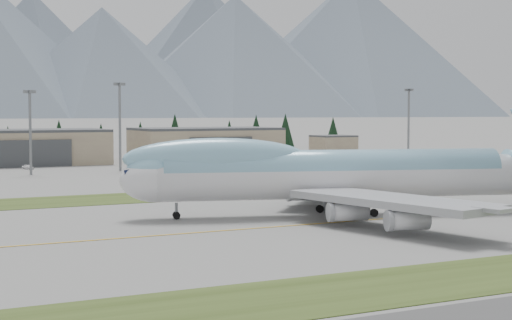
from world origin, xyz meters
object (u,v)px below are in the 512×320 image
service_vehicle_a (28,169)px  service_vehicle_b (178,166)px  boeing_747_freighter (336,173)px  hangar_center (26,147)px  hangar_right (206,143)px  service_vehicle_c (234,163)px

service_vehicle_a → service_vehicle_b: 43.03m
boeing_747_freighter → hangar_center: boeing_747_freighter is taller
hangar_right → service_vehicle_a: hangar_right is taller
hangar_right → service_vehicle_b: hangar_right is taller
service_vehicle_b → boeing_747_freighter: bearing=-174.7°
boeing_747_freighter → service_vehicle_a: 124.81m
hangar_center → boeing_747_freighter: bearing=-81.1°
service_vehicle_c → boeing_747_freighter: bearing=-109.6°
hangar_center → hangar_right: size_ratio=1.00×
boeing_747_freighter → hangar_right: boeing_747_freighter is taller
hangar_right → boeing_747_freighter: bearing=-104.8°
hangar_center → service_vehicle_a: (-3.11, -20.68, -5.39)m
boeing_747_freighter → service_vehicle_c: 126.69m
hangar_center → service_vehicle_a: hangar_center is taller
hangar_center → service_vehicle_c: (60.50, -22.12, -5.39)m
hangar_right → service_vehicle_c: (0.50, -22.12, -5.39)m
service_vehicle_b → service_vehicle_a: bearing=94.3°
boeing_747_freighter → hangar_right: 147.63m
boeing_747_freighter → service_vehicle_a: (-25.33, 122.03, -6.63)m
boeing_747_freighter → service_vehicle_b: boeing_747_freighter is taller
hangar_right → service_vehicle_a: bearing=-161.9°
hangar_right → service_vehicle_b: 35.01m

